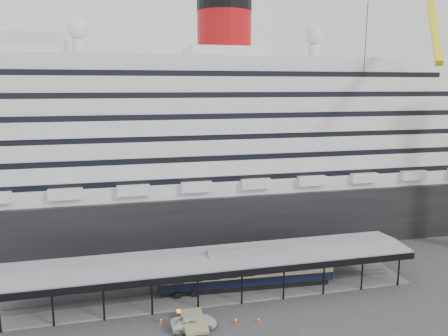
{
  "coord_description": "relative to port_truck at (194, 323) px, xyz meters",
  "views": [
    {
      "loc": [
        -11.65,
        -49.76,
        28.04
      ],
      "look_at": [
        2.2,
        8.0,
        16.8
      ],
      "focal_mm": 35.0,
      "sensor_mm": 36.0,
      "label": 1
    }
  ],
  "objects": [
    {
      "name": "port_truck",
      "position": [
        0.0,
        0.0,
        0.0
      ],
      "size": [
        5.4,
        2.5,
        1.5
      ],
      "primitive_type": "imported",
      "rotation": [
        0.0,
        0.0,
        1.57
      ],
      "color": "silver",
      "rests_on": "ground"
    },
    {
      "name": "traffic_cone_mid",
      "position": [
        7.78,
        -0.52,
        -0.4
      ],
      "size": [
        0.41,
        0.41,
        0.7
      ],
      "rotation": [
        0.0,
        0.0,
        -0.16
      ],
      "color": "#D3400B",
      "rests_on": "ground"
    },
    {
      "name": "ground",
      "position": [
        4.18,
        3.45,
        -0.75
      ],
      "size": [
        200.0,
        200.0,
        0.0
      ],
      "primitive_type": "plane",
      "color": "#333336",
      "rests_on": "ground"
    },
    {
      "name": "traffic_cone_right",
      "position": [
        5.06,
        -0.12,
        -0.34
      ],
      "size": [
        0.5,
        0.5,
        0.82
      ],
      "rotation": [
        0.0,
        0.0,
        0.21
      ],
      "color": "#D03C0B",
      "rests_on": "ground"
    },
    {
      "name": "pullman_carriage",
      "position": [
        8.83,
        8.45,
        2.15
      ],
      "size": [
        24.64,
        4.57,
        24.05
      ],
      "rotation": [
        0.0,
        0.0,
        -0.06
      ],
      "color": "black",
      "rests_on": "ground"
    },
    {
      "name": "cruise_ship",
      "position": [
        4.23,
        35.45,
        17.6
      ],
      "size": [
        130.0,
        30.0,
        43.9
      ],
      "color": "black",
      "rests_on": "ground"
    },
    {
      "name": "traffic_cone_left",
      "position": [
        -3.63,
        2.04,
        -0.37
      ],
      "size": [
        0.48,
        0.48,
        0.76
      ],
      "rotation": [
        0.0,
        0.0,
        -0.29
      ],
      "color": "#F24F0D",
      "rests_on": "ground"
    },
    {
      "name": "platform_canopy",
      "position": [
        4.18,
        8.45,
        1.61
      ],
      "size": [
        56.0,
        9.18,
        5.3
      ],
      "color": "slate",
      "rests_on": "ground"
    }
  ]
}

